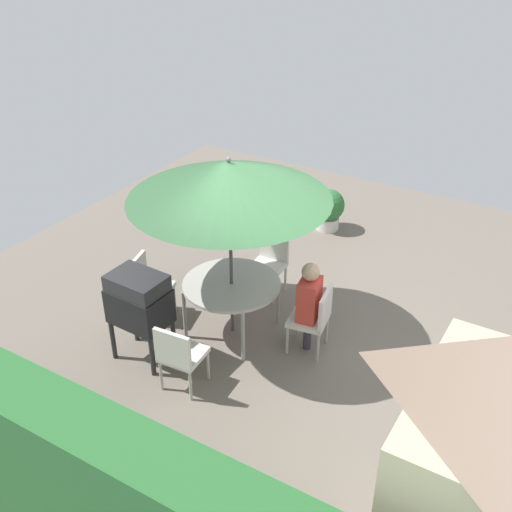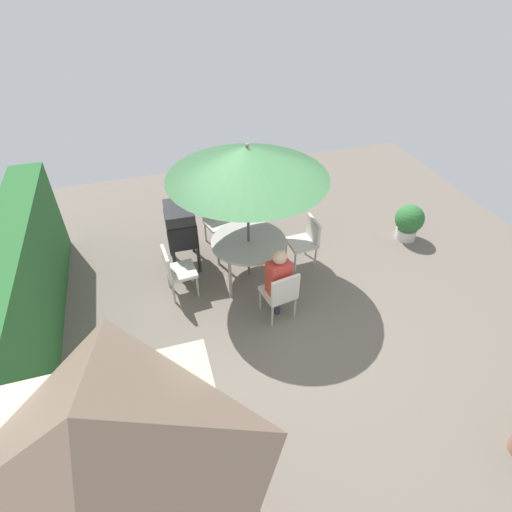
{
  "view_description": "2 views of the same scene",
  "coord_description": "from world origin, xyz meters",
  "px_view_note": "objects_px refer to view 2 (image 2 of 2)",
  "views": [
    {
      "loc": [
        -2.52,
        5.66,
        5.03
      ],
      "look_at": [
        0.83,
        0.04,
        1.19
      ],
      "focal_mm": 43.19,
      "sensor_mm": 36.0,
      "label": 1
    },
    {
      "loc": [
        -4.07,
        1.62,
        4.76
      ],
      "look_at": [
        0.28,
        0.28,
        1.11
      ],
      "focal_mm": 28.28,
      "sensor_mm": 36.0,
      "label": 2
    }
  ],
  "objects_px": {
    "patio_umbrella": "(247,162)",
    "potted_plant_by_shed": "(409,221)",
    "chair_near_shed": "(281,292)",
    "person_in_red": "(279,276)",
    "chair_toward_hedge": "(216,219)",
    "patio_table": "(249,243)",
    "chair_far_side": "(306,239)",
    "bbq_grill": "(181,225)",
    "chair_toward_house": "(176,269)"
  },
  "relations": [
    {
      "from": "patio_umbrella",
      "to": "potted_plant_by_shed",
      "type": "xyz_separation_m",
      "value": [
        0.15,
        -3.29,
        -1.77
      ]
    },
    {
      "from": "patio_umbrella",
      "to": "chair_near_shed",
      "type": "distance_m",
      "value": 1.99
    },
    {
      "from": "chair_near_shed",
      "to": "person_in_red",
      "type": "relative_size",
      "value": 0.71
    },
    {
      "from": "patio_umbrella",
      "to": "chair_toward_hedge",
      "type": "height_order",
      "value": "patio_umbrella"
    },
    {
      "from": "patio_table",
      "to": "chair_far_side",
      "type": "xyz_separation_m",
      "value": [
        0.05,
        -1.08,
        -0.17
      ]
    },
    {
      "from": "bbq_grill",
      "to": "chair_far_side",
      "type": "distance_m",
      "value": 2.22
    },
    {
      "from": "bbq_grill",
      "to": "person_in_red",
      "type": "distance_m",
      "value": 2.06
    },
    {
      "from": "chair_near_shed",
      "to": "person_in_red",
      "type": "height_order",
      "value": "person_in_red"
    },
    {
      "from": "patio_table",
      "to": "chair_toward_hedge",
      "type": "xyz_separation_m",
      "value": [
        1.16,
        0.3,
        -0.17
      ]
    },
    {
      "from": "patio_umbrella",
      "to": "chair_far_side",
      "type": "relative_size",
      "value": 2.73
    },
    {
      "from": "person_in_red",
      "to": "bbq_grill",
      "type": "bearing_deg",
      "value": 35.43
    },
    {
      "from": "potted_plant_by_shed",
      "to": "chair_near_shed",
      "type": "bearing_deg",
      "value": 112.01
    },
    {
      "from": "bbq_grill",
      "to": "person_in_red",
      "type": "relative_size",
      "value": 0.95
    },
    {
      "from": "patio_umbrella",
      "to": "potted_plant_by_shed",
      "type": "distance_m",
      "value": 3.74
    },
    {
      "from": "bbq_grill",
      "to": "chair_far_side",
      "type": "bearing_deg",
      "value": -106.03
    },
    {
      "from": "patio_table",
      "to": "chair_toward_house",
      "type": "relative_size",
      "value": 1.41
    },
    {
      "from": "chair_toward_hedge",
      "to": "potted_plant_by_shed",
      "type": "relative_size",
      "value": 1.23
    },
    {
      "from": "chair_toward_hedge",
      "to": "person_in_red",
      "type": "height_order",
      "value": "person_in_red"
    },
    {
      "from": "chair_toward_hedge",
      "to": "chair_far_side",
      "type": "bearing_deg",
      "value": -128.75
    },
    {
      "from": "chair_far_side",
      "to": "chair_toward_house",
      "type": "bearing_deg",
      "value": 93.55
    },
    {
      "from": "bbq_grill",
      "to": "chair_near_shed",
      "type": "relative_size",
      "value": 1.33
    },
    {
      "from": "chair_toward_hedge",
      "to": "patio_umbrella",
      "type": "bearing_deg",
      "value": -165.38
    },
    {
      "from": "patio_umbrella",
      "to": "person_in_red",
      "type": "height_order",
      "value": "patio_umbrella"
    },
    {
      "from": "person_in_red",
      "to": "patio_table",
      "type": "bearing_deg",
      "value": 9.29
    },
    {
      "from": "chair_toward_hedge",
      "to": "chair_toward_house",
      "type": "xyz_separation_m",
      "value": [
        -1.25,
        0.96,
        0.0
      ]
    },
    {
      "from": "patio_umbrella",
      "to": "person_in_red",
      "type": "distance_m",
      "value": 1.73
    },
    {
      "from": "patio_umbrella",
      "to": "chair_near_shed",
      "type": "xyz_separation_m",
      "value": [
        -1.11,
        -0.18,
        -1.64
      ]
    },
    {
      "from": "chair_near_shed",
      "to": "chair_toward_hedge",
      "type": "xyz_separation_m",
      "value": [
        2.27,
        0.48,
        0.0
      ]
    },
    {
      "from": "patio_table",
      "to": "chair_toward_house",
      "type": "height_order",
      "value": "chair_toward_house"
    },
    {
      "from": "patio_umbrella",
      "to": "bbq_grill",
      "type": "distance_m",
      "value": 1.79
    },
    {
      "from": "chair_near_shed",
      "to": "potted_plant_by_shed",
      "type": "height_order",
      "value": "chair_near_shed"
    },
    {
      "from": "patio_table",
      "to": "bbq_grill",
      "type": "bearing_deg",
      "value": 57.54
    },
    {
      "from": "chair_far_side",
      "to": "chair_toward_house",
      "type": "distance_m",
      "value": 2.35
    },
    {
      "from": "chair_near_shed",
      "to": "chair_far_side",
      "type": "bearing_deg",
      "value": -37.85
    },
    {
      "from": "chair_near_shed",
      "to": "chair_toward_hedge",
      "type": "bearing_deg",
      "value": 12.04
    },
    {
      "from": "chair_toward_house",
      "to": "potted_plant_by_shed",
      "type": "relative_size",
      "value": 1.23
    },
    {
      "from": "patio_umbrella",
      "to": "person_in_red",
      "type": "bearing_deg",
      "value": -170.71
    },
    {
      "from": "bbq_grill",
      "to": "chair_far_side",
      "type": "height_order",
      "value": "bbq_grill"
    },
    {
      "from": "chair_toward_house",
      "to": "patio_table",
      "type": "bearing_deg",
      "value": -85.57
    },
    {
      "from": "chair_near_shed",
      "to": "chair_toward_hedge",
      "type": "height_order",
      "value": "same"
    },
    {
      "from": "patio_umbrella",
      "to": "chair_toward_house",
      "type": "height_order",
      "value": "patio_umbrella"
    },
    {
      "from": "bbq_grill",
      "to": "person_in_red",
      "type": "bearing_deg",
      "value": -144.57
    },
    {
      "from": "chair_toward_house",
      "to": "person_in_red",
      "type": "bearing_deg",
      "value": -122.96
    },
    {
      "from": "patio_umbrella",
      "to": "chair_toward_hedge",
      "type": "xyz_separation_m",
      "value": [
        1.16,
        0.3,
        -1.64
      ]
    },
    {
      "from": "patio_umbrella",
      "to": "bbq_grill",
      "type": "xyz_separation_m",
      "value": [
        0.65,
        1.03,
        -1.32
      ]
    },
    {
      "from": "chair_toward_house",
      "to": "person_in_red",
      "type": "xyz_separation_m",
      "value": [
        -0.93,
        -1.43,
        0.26
      ]
    },
    {
      "from": "patio_umbrella",
      "to": "chair_toward_hedge",
      "type": "bearing_deg",
      "value": 14.62
    },
    {
      "from": "patio_umbrella",
      "to": "chair_near_shed",
      "type": "height_order",
      "value": "patio_umbrella"
    },
    {
      "from": "chair_toward_house",
      "to": "person_in_red",
      "type": "distance_m",
      "value": 1.72
    },
    {
      "from": "potted_plant_by_shed",
      "to": "patio_umbrella",
      "type": "bearing_deg",
      "value": 92.56
    }
  ]
}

